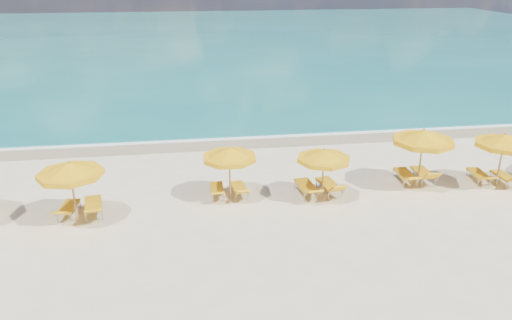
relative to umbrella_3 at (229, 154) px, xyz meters
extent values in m
plane|color=beige|center=(1.19, -0.55, -1.87)|extent=(120.00, 120.00, 0.00)
cube|color=#126966|center=(1.19, 47.45, -1.87)|extent=(120.00, 80.00, 0.30)
cube|color=tan|center=(1.19, 6.85, -1.87)|extent=(120.00, 2.60, 0.01)
cube|color=white|center=(1.19, 7.65, -1.87)|extent=(120.00, 1.20, 0.03)
cube|color=white|center=(-4.81, 16.45, -1.87)|extent=(14.00, 0.36, 0.05)
cube|color=white|center=(9.19, 23.45, -1.87)|extent=(18.00, 0.30, 0.05)
cylinder|color=tan|center=(-5.72, -1.11, -0.74)|extent=(0.07, 0.07, 2.26)
cone|color=#F3AC0C|center=(-5.72, -1.11, 0.21)|extent=(2.66, 2.66, 0.45)
cylinder|color=#F3AC0C|center=(-5.72, -1.11, -0.01)|extent=(2.68, 2.68, 0.18)
sphere|color=tan|center=(-5.72, -1.11, 0.44)|extent=(0.10, 0.10, 0.10)
cylinder|color=tan|center=(0.00, 0.00, -0.82)|extent=(0.07, 0.07, 2.10)
cone|color=#F3AC0C|center=(0.00, 0.00, 0.06)|extent=(2.85, 2.85, 0.42)
cylinder|color=#F3AC0C|center=(0.00, 0.00, -0.14)|extent=(2.87, 2.87, 0.17)
sphere|color=tan|center=(0.00, 0.00, 0.28)|extent=(0.09, 0.09, 0.09)
cylinder|color=tan|center=(3.61, -0.61, -0.84)|extent=(0.06, 0.06, 2.06)
cone|color=#F3AC0C|center=(3.61, -0.61, 0.03)|extent=(2.14, 2.14, 0.41)
cylinder|color=#F3AC0C|center=(3.61, -0.61, -0.18)|extent=(2.16, 2.16, 0.17)
sphere|color=tan|center=(3.61, -0.61, 0.24)|extent=(0.09, 0.09, 0.09)
cylinder|color=tan|center=(7.93, -0.04, -0.64)|extent=(0.08, 0.08, 2.46)
cone|color=#F3AC0C|center=(7.93, -0.04, 0.39)|extent=(2.60, 2.60, 0.49)
cylinder|color=#F3AC0C|center=(7.93, -0.04, 0.15)|extent=(2.62, 2.62, 0.20)
sphere|color=tan|center=(7.93, -0.04, 0.64)|extent=(0.11, 0.11, 0.11)
cylinder|color=tan|center=(11.24, -0.49, -0.74)|extent=(0.07, 0.07, 2.27)
cone|color=#F3AC0C|center=(11.24, -0.49, 0.22)|extent=(2.73, 2.73, 0.45)
cylinder|color=#F3AC0C|center=(11.24, -0.49, 0.00)|extent=(2.76, 2.76, 0.18)
sphere|color=tan|center=(11.24, -0.49, 0.45)|extent=(0.10, 0.10, 0.10)
cube|color=#F3B10E|center=(-6.08, -0.55, -1.53)|extent=(0.67, 1.25, 0.07)
cube|color=#F3B10E|center=(-6.18, -1.38, -1.38)|extent=(0.59, 0.58, 0.36)
cube|color=#F3B10E|center=(-5.20, -0.56, -1.48)|extent=(0.84, 1.46, 0.08)
cube|color=#F3B10E|center=(-5.03, -1.51, -1.31)|extent=(0.71, 0.70, 0.40)
cube|color=#F3B10E|center=(-0.51, 0.34, -1.54)|extent=(0.54, 1.16, 0.07)
cube|color=#F3B10E|center=(-0.53, -0.48, -1.42)|extent=(0.53, 0.53, 0.31)
cube|color=#F3B10E|center=(0.38, 0.26, -1.54)|extent=(0.63, 1.21, 0.07)
cube|color=#F3B10E|center=(0.46, -0.55, -1.38)|extent=(0.56, 0.55, 0.36)
cube|color=#F3B10E|center=(3.08, -0.09, -1.48)|extent=(0.72, 1.40, 0.08)
cube|color=#F3B10E|center=(3.16, -1.04, -1.33)|extent=(0.66, 0.66, 0.36)
cube|color=#F3B10E|center=(4.02, -0.09, -1.48)|extent=(0.78, 1.44, 0.08)
cube|color=#F3B10E|center=(4.13, -1.02, -1.27)|extent=(0.68, 0.63, 0.47)
cube|color=#F3B10E|center=(7.58, 0.51, -1.49)|extent=(0.66, 1.35, 0.08)
cube|color=#F3B10E|center=(7.52, -0.41, -1.34)|extent=(0.62, 0.61, 0.38)
cube|color=#F3B10E|center=(8.40, 0.53, -1.48)|extent=(0.68, 1.39, 0.08)
cube|color=#F3B10E|center=(8.35, -0.38, -1.27)|extent=(0.63, 0.57, 0.47)
cube|color=#F3B10E|center=(10.75, 0.14, -1.52)|extent=(0.68, 1.28, 0.08)
cube|color=#F3B10E|center=(10.66, -0.73, -1.38)|extent=(0.60, 0.60, 0.33)
cube|color=#F3B10E|center=(11.70, -0.23, -1.53)|extent=(0.55, 1.20, 0.07)
camera|label=1|loc=(-1.63, -18.03, 6.82)|focal=35.00mm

